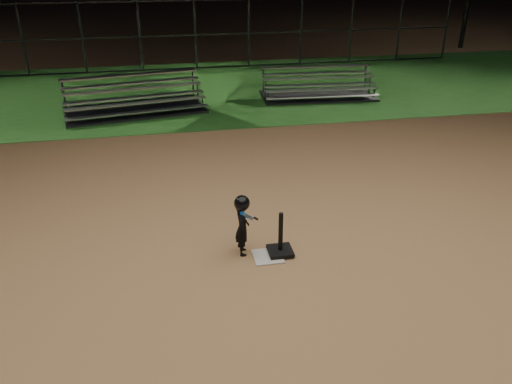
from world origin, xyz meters
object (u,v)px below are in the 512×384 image
batting_tee (280,246)px  bleacher_right (318,91)px  home_plate (268,256)px  child_batter (242,223)px  bleacher_left (135,105)px

batting_tee → bleacher_right: 9.06m
bleacher_right → home_plate: bearing=-108.3°
batting_tee → child_batter: 0.71m
bleacher_left → bleacher_right: bearing=-4.3°
home_plate → bleacher_left: (-2.18, 8.03, 0.18)m
home_plate → bleacher_right: bearing=68.4°
batting_tee → bleacher_left: size_ratio=0.17×
child_batter → bleacher_left: 8.05m
batting_tee → bleacher_left: bleacher_left is taller
bleacher_left → home_plate: bearing=-84.3°
home_plate → batting_tee: size_ratio=0.64×
home_plate → batting_tee: batting_tee is taller
home_plate → bleacher_right: (3.39, 8.54, 0.16)m
home_plate → bleacher_left: bearing=105.2°
home_plate → batting_tee: bearing=15.2°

